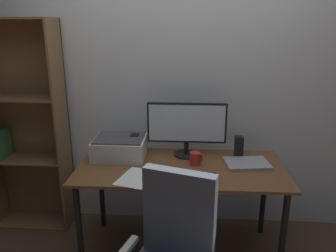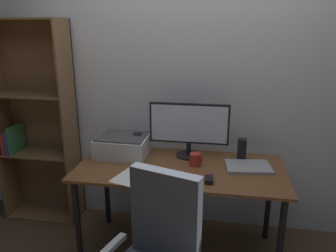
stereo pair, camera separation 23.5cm
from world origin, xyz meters
name	(u,v)px [view 1 (the left image)]	position (x,y,z in m)	size (l,w,h in m)	color
ground_plane	(180,250)	(0.00, 0.00, 0.00)	(12.00, 12.00, 0.00)	#4C3826
back_wall	(183,80)	(0.00, 0.53, 1.30)	(6.40, 0.10, 2.60)	silver
desk	(181,177)	(0.00, 0.00, 0.65)	(1.52, 0.71, 0.74)	brown
monitor	(187,126)	(0.04, 0.22, 0.99)	(0.62, 0.20, 0.43)	black
keyboard	(179,177)	(-0.01, -0.20, 0.75)	(0.29, 0.11, 0.02)	silver
mouse	(213,178)	(0.22, -0.21, 0.76)	(0.06, 0.10, 0.03)	black
coffee_mug	(195,158)	(0.11, 0.04, 0.79)	(0.10, 0.08, 0.10)	#B72D28
laptop	(247,163)	(0.49, 0.06, 0.75)	(0.32, 0.23, 0.02)	#99999E
speaker_left	(135,144)	(-0.37, 0.21, 0.82)	(0.06, 0.07, 0.17)	black
speaker_right	(239,147)	(0.45, 0.21, 0.82)	(0.06, 0.07, 0.17)	black
printer	(120,147)	(-0.48, 0.16, 0.82)	(0.40, 0.34, 0.16)	silver
paper_sheet	(136,178)	(-0.30, -0.21, 0.74)	(0.21, 0.30, 0.00)	white
bookshelf	(25,129)	(-1.35, 0.36, 0.88)	(0.67, 0.28, 1.80)	brown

